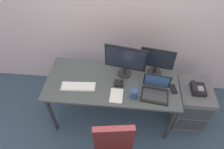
# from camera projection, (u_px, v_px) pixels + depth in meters

# --- Properties ---
(ground_plane) EXTENTS (8.00, 8.00, 0.00)m
(ground_plane) POSITION_uv_depth(u_px,v_px,m) (112.00, 114.00, 2.99)
(ground_plane) COLOR #354B61
(back_wall) EXTENTS (6.00, 0.10, 2.80)m
(back_wall) POSITION_uv_depth(u_px,v_px,m) (117.00, 4.00, 2.47)
(back_wall) COLOR beige
(back_wall) RESTS_ON ground
(desk) EXTENTS (1.64, 0.74, 0.75)m
(desk) POSITION_uv_depth(u_px,v_px,m) (112.00, 85.00, 2.50)
(desk) COLOR #464C4C
(desk) RESTS_ON ground
(file_cabinet) EXTENTS (0.42, 0.53, 0.63)m
(file_cabinet) POSITION_uv_depth(u_px,v_px,m) (190.00, 104.00, 2.74)
(file_cabinet) COLOR #5A5960
(file_cabinet) RESTS_ON ground
(desk_phone) EXTENTS (0.17, 0.20, 0.09)m
(desk_phone) POSITION_uv_depth(u_px,v_px,m) (198.00, 89.00, 2.48)
(desk_phone) COLOR black
(desk_phone) RESTS_ON file_cabinet
(monitor_main) EXTENTS (0.50, 0.18, 0.43)m
(monitor_main) POSITION_uv_depth(u_px,v_px,m) (125.00, 60.00, 2.35)
(monitor_main) COLOR #262628
(monitor_main) RESTS_ON desk
(monitor_side) EXTENTS (0.41, 0.18, 0.38)m
(monitor_side) POSITION_uv_depth(u_px,v_px,m) (157.00, 61.00, 2.39)
(monitor_side) COLOR #262628
(monitor_side) RESTS_ON desk
(keyboard) EXTENTS (0.42, 0.16, 0.03)m
(keyboard) POSITION_uv_depth(u_px,v_px,m) (78.00, 87.00, 2.37)
(keyboard) COLOR silver
(keyboard) RESTS_ON desk
(laptop) EXTENTS (0.34, 0.30, 0.24)m
(laptop) POSITION_uv_depth(u_px,v_px,m) (155.00, 90.00, 2.28)
(laptop) COLOR black
(laptop) RESTS_ON desk
(trackball_mouse) EXTENTS (0.11, 0.09, 0.07)m
(trackball_mouse) POSITION_uv_depth(u_px,v_px,m) (119.00, 83.00, 2.39)
(trackball_mouse) COLOR black
(trackball_mouse) RESTS_ON desk
(coffee_mug) EXTENTS (0.09, 0.08, 0.12)m
(coffee_mug) POSITION_uv_depth(u_px,v_px,m) (134.00, 94.00, 2.23)
(coffee_mug) COLOR #304E8D
(coffee_mug) RESTS_ON desk
(paper_notepad) EXTENTS (0.15, 0.21, 0.01)m
(paper_notepad) POSITION_uv_depth(u_px,v_px,m) (116.00, 96.00, 2.28)
(paper_notepad) COLOR white
(paper_notepad) RESTS_ON desk
(cell_phone) EXTENTS (0.09, 0.15, 0.01)m
(cell_phone) POSITION_uv_depth(u_px,v_px,m) (173.00, 89.00, 2.35)
(cell_phone) COLOR black
(cell_phone) RESTS_ON desk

